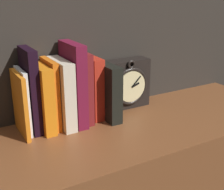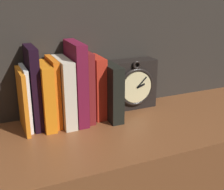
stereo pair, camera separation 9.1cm
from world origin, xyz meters
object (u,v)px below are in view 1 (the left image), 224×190
at_px(clock, 126,84).
at_px(book_slot7_maroon, 82,87).
at_px(book_slot4_orange, 51,94).
at_px(book_slot0_orange, 20,104).
at_px(book_slot6_maroon, 73,84).
at_px(book_slot5_cream, 62,94).
at_px(book_slot3_orange, 43,98).
at_px(book_slot8_red, 91,88).
at_px(book_slot2_black, 31,91).
at_px(book_slot1_white, 23,101).
at_px(book_slot9_black, 105,91).

bearing_deg(clock, book_slot7_maroon, -171.67).
distance_m(book_slot4_orange, book_slot7_maroon, 0.10).
height_order(book_slot0_orange, book_slot6_maroon, book_slot6_maroon).
bearing_deg(book_slot5_cream, book_slot3_orange, 176.11).
distance_m(book_slot0_orange, book_slot8_red, 0.24).
xyz_separation_m(book_slot5_cream, book_slot7_maroon, (0.07, 0.01, 0.01)).
bearing_deg(book_slot2_black, book_slot3_orange, -18.04).
xyz_separation_m(book_slot4_orange, book_slot6_maroon, (0.07, -0.01, 0.02)).
distance_m(clock, book_slot1_white, 0.37).
distance_m(book_slot0_orange, book_slot5_cream, 0.13).
distance_m(book_slot0_orange, book_slot7_maroon, 0.20).
bearing_deg(book_slot3_orange, book_slot1_white, 168.51).
bearing_deg(book_slot7_maroon, book_slot9_black, -11.77).
xyz_separation_m(book_slot2_black, book_slot9_black, (0.24, -0.02, -0.03)).
bearing_deg(book_slot0_orange, book_slot5_cream, -1.43).
relative_size(book_slot2_black, book_slot9_black, 1.38).
bearing_deg(clock, book_slot1_white, -177.03).
xyz_separation_m(book_slot0_orange, book_slot7_maroon, (0.20, 0.00, 0.02)).
bearing_deg(book_slot7_maroon, book_slot0_orange, -178.62).
distance_m(book_slot3_orange, book_slot6_maroon, 0.10).
bearing_deg(book_slot6_maroon, book_slot5_cream, -178.26).
xyz_separation_m(book_slot4_orange, book_slot7_maroon, (0.10, -0.00, 0.01)).
bearing_deg(book_slot1_white, clock, 2.97).
relative_size(book_slot3_orange, book_slot7_maroon, 0.88).
bearing_deg(book_slot6_maroon, book_slot1_white, 174.80).
bearing_deg(book_slot6_maroon, book_slot9_black, -4.68).
bearing_deg(book_slot5_cream, book_slot4_orange, 159.04).
relative_size(book_slot5_cream, book_slot6_maroon, 0.82).
bearing_deg(book_slot6_maroon, clock, 8.85).
height_order(book_slot4_orange, book_slot7_maroon, book_slot7_maroon).
distance_m(book_slot0_orange, book_slot2_black, 0.05).
bearing_deg(book_slot8_red, clock, 7.27).
bearing_deg(book_slot7_maroon, book_slot1_white, 177.76).
height_order(book_slot0_orange, book_slot5_cream, book_slot5_cream).
bearing_deg(book_slot3_orange, book_slot7_maroon, 1.72).
bearing_deg(book_slot7_maroon, book_slot2_black, 177.82).
xyz_separation_m(book_slot0_orange, book_slot5_cream, (0.13, -0.00, 0.01)).
bearing_deg(book_slot5_cream, book_slot0_orange, 178.57).
distance_m(book_slot5_cream, book_slot6_maroon, 0.05).
relative_size(book_slot6_maroon, book_slot9_black, 1.41).
bearing_deg(book_slot3_orange, book_slot6_maroon, -1.61).
distance_m(clock, book_slot0_orange, 0.38).
relative_size(book_slot1_white, book_slot4_orange, 0.91).
relative_size(book_slot7_maroon, book_slot9_black, 1.24).
relative_size(clock, book_slot4_orange, 0.85).
bearing_deg(book_slot0_orange, book_slot6_maroon, -0.66).
distance_m(book_slot2_black, book_slot7_maroon, 0.16).
bearing_deg(book_slot9_black, book_slot8_red, 149.89).
bearing_deg(book_slot7_maroon, book_slot4_orange, 177.98).
bearing_deg(book_slot1_white, book_slot2_black, -2.65).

